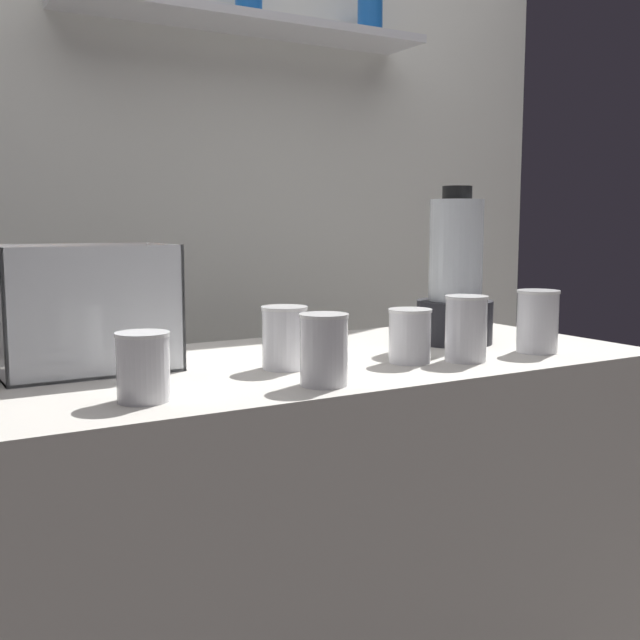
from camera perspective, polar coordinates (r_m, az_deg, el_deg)
The scene contains 10 objects.
counter at distance 1.73m, azimuth 0.00°, elevation -17.65°, with size 1.40×0.64×0.90m, color beige.
back_wall_unit at distance 2.27m, azimuth -9.90°, elevation 9.32°, with size 2.60×0.24×2.50m.
carrot_display_bin at distance 1.52m, azimuth -16.96°, elevation -0.80°, with size 0.32×0.21×0.24m.
blender_pitcher at distance 1.81m, azimuth 10.01°, elevation 2.75°, with size 0.18×0.18×0.36m.
juice_cup_mango_far_left at distance 1.24m, azimuth -13.00°, elevation -3.63°, with size 0.09×0.09×0.11m.
juice_cup_beet_left at distance 1.32m, azimuth 0.28°, elevation -2.51°, with size 0.09×0.09×0.12m.
juice_cup_carrot_middle at distance 1.48m, azimuth -2.66°, elevation -1.60°, with size 0.09×0.09×0.12m.
juice_cup_beet_right at distance 1.55m, azimuth 6.68°, elevation -1.31°, with size 0.09×0.09×0.11m.
juice_cup_mango_far_right at distance 1.58m, azimuth 10.78°, elevation -0.84°, with size 0.09×0.09×0.13m.
juice_cup_mango_rightmost at distance 1.73m, azimuth 15.84°, elevation -0.40°, with size 0.09×0.09×0.14m.
Camera 1 is at (-0.79, -1.36, 1.18)m, focal length 43.09 mm.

